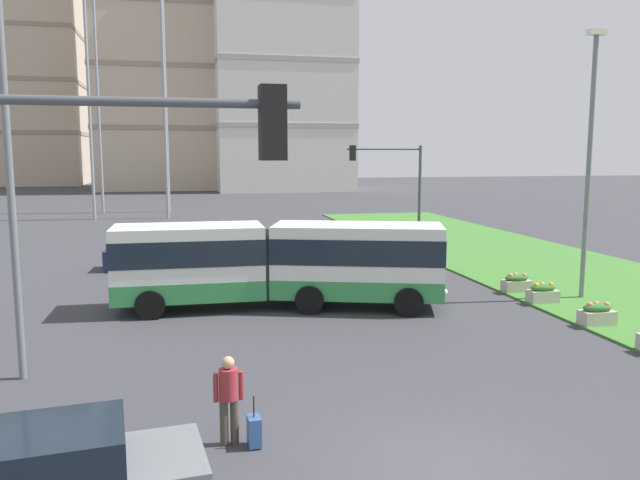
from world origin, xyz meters
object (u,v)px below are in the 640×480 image
object	(u,v)px
car_navy_sedan	(152,253)
flower_planter_4	(516,283)
apartment_tower_westcentre	(155,16)
traffic_light_near_left	(26,273)
streetlight_left	(9,162)
streetlight_median	(589,156)
pedestrian_crossing	(229,394)
flower_planter_2	(597,314)
traffic_light_far_right	(396,180)
apartment_tower_centre	(281,37)
rolling_suitcase	(254,431)
articulated_bus	(280,262)
flower_planter_3	(543,293)
apartment_tower_west	(31,61)

from	to	relation	value
car_navy_sedan	flower_planter_4	bearing A→B (deg)	-31.21
flower_planter_4	apartment_tower_westcentre	size ratio (longest dim) A/B	0.02
traffic_light_near_left	streetlight_left	size ratio (longest dim) A/B	0.64
car_navy_sedan	streetlight_median	world-z (taller)	streetlight_median
pedestrian_crossing	traffic_light_near_left	bearing A→B (deg)	-116.66
apartment_tower_westcentre	car_navy_sedan	bearing A→B (deg)	-88.54
flower_planter_2	traffic_light_far_right	xyz separation A→B (m)	(-1.76, 14.60, 3.69)
flower_planter_2	apartment_tower_centre	world-z (taller)	apartment_tower_centre
flower_planter_4	traffic_light_near_left	world-z (taller)	traffic_light_near_left
pedestrian_crossing	apartment_tower_westcentre	size ratio (longest dim) A/B	0.03
apartment_tower_centre	rolling_suitcase	bearing A→B (deg)	-99.32
articulated_bus	pedestrian_crossing	distance (m)	10.83
articulated_bus	traffic_light_far_right	distance (m)	12.81
articulated_bus	pedestrian_crossing	size ratio (longest dim) A/B	6.81
streetlight_left	pedestrian_crossing	bearing A→B (deg)	-44.56
rolling_suitcase	traffic_light_far_right	bearing A→B (deg)	64.21
pedestrian_crossing	flower_planter_3	world-z (taller)	pedestrian_crossing
rolling_suitcase	apartment_tower_centre	size ratio (longest dim) A/B	0.02
apartment_tower_west	apartment_tower_centre	size ratio (longest dim) A/B	0.96
pedestrian_crossing	apartment_tower_centre	xyz separation A→B (m)	(14.24, 83.86, 21.70)
flower_planter_4	apartment_tower_westcentre	xyz separation A→B (m)	(-16.29, 82.84, 26.41)
rolling_suitcase	streetlight_left	bearing A→B (deg)	136.84
car_navy_sedan	apartment_tower_centre	size ratio (longest dim) A/B	0.10
articulated_bus	traffic_light_near_left	distance (m)	16.13
articulated_bus	flower_planter_4	size ratio (longest dim) A/B	10.78
flower_planter_2	flower_planter_4	bearing A→B (deg)	90.00
traffic_light_far_right	pedestrian_crossing	bearing A→B (deg)	-117.03
flower_planter_2	traffic_light_far_right	bearing A→B (deg)	96.87
articulated_bus	car_navy_sedan	distance (m)	10.25
articulated_bus	apartment_tower_westcentre	bearing A→B (deg)	94.64
flower_planter_4	traffic_light_far_right	xyz separation A→B (m)	(-1.76, 9.61, 3.69)
pedestrian_crossing	apartment_tower_westcentre	xyz separation A→B (m)	(-4.15, 93.58, 25.84)
traffic_light_near_left	apartment_tower_centre	xyz separation A→B (m)	(16.57, 88.50, 18.40)
car_navy_sedan	streetlight_left	distance (m)	15.70
flower_planter_3	traffic_light_far_right	world-z (taller)	traffic_light_far_right
pedestrian_crossing	streetlight_left	xyz separation A→B (m)	(-4.73, 4.65, 4.31)
streetlight_median	flower_planter_4	bearing A→B (deg)	142.34
flower_planter_2	flower_planter_4	world-z (taller)	same
car_navy_sedan	apartment_tower_centre	world-z (taller)	apartment_tower_centre
apartment_tower_west	flower_planter_2	bearing A→B (deg)	-69.91
streetlight_left	streetlight_median	world-z (taller)	streetlight_median
car_navy_sedan	flower_planter_4	xyz separation A→B (m)	(14.41, -8.73, -0.33)
articulated_bus	traffic_light_near_left	xyz separation A→B (m)	(-4.92, -15.14, 2.65)
rolling_suitcase	apartment_tower_centre	distance (m)	88.07
apartment_tower_west	apartment_tower_centre	distance (m)	48.56
traffic_light_far_right	apartment_tower_centre	bearing A→B (deg)	86.53
rolling_suitcase	traffic_light_near_left	world-z (taller)	traffic_light_near_left
traffic_light_far_right	streetlight_median	distance (m)	11.74
pedestrian_crossing	traffic_light_far_right	distance (m)	23.06
rolling_suitcase	traffic_light_far_right	size ratio (longest dim) A/B	0.16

